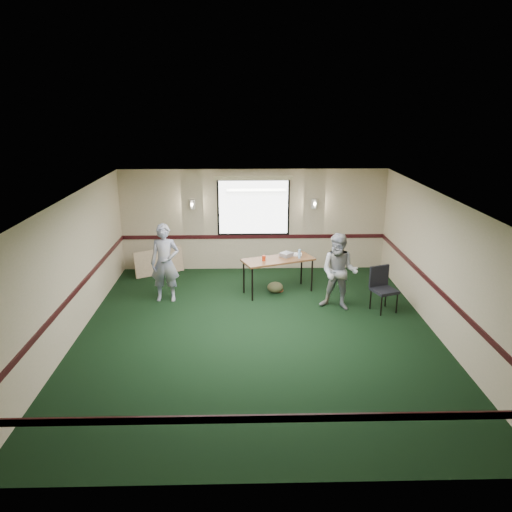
{
  "coord_description": "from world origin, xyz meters",
  "views": [
    {
      "loc": [
        -0.26,
        -8.89,
        4.41
      ],
      "look_at": [
        0.0,
        1.3,
        1.2
      ],
      "focal_mm": 35.0,
      "sensor_mm": 36.0,
      "label": 1
    }
  ],
  "objects_px": {
    "person_left": "(165,263)",
    "person_right": "(339,272)",
    "folding_table": "(278,261)",
    "projector": "(287,255)",
    "conference_chair": "(382,285)"
  },
  "relations": [
    {
      "from": "projector",
      "to": "person_right",
      "type": "distance_m",
      "value": 1.58
    },
    {
      "from": "conference_chair",
      "to": "person_left",
      "type": "relative_size",
      "value": 0.54
    },
    {
      "from": "projector",
      "to": "conference_chair",
      "type": "distance_m",
      "value": 2.37
    },
    {
      "from": "person_left",
      "to": "folding_table",
      "type": "bearing_deg",
      "value": 10.52
    },
    {
      "from": "projector",
      "to": "conference_chair",
      "type": "xyz_separation_m",
      "value": [
        1.98,
        -1.26,
        -0.31
      ]
    },
    {
      "from": "projector",
      "to": "person_left",
      "type": "relative_size",
      "value": 0.16
    },
    {
      "from": "conference_chair",
      "to": "person_right",
      "type": "distance_m",
      "value": 0.98
    },
    {
      "from": "person_right",
      "to": "folding_table",
      "type": "bearing_deg",
      "value": 163.36
    },
    {
      "from": "folding_table",
      "to": "person_left",
      "type": "xyz_separation_m",
      "value": [
        -2.58,
        -0.42,
        0.12
      ]
    },
    {
      "from": "conference_chair",
      "to": "projector",
      "type": "bearing_deg",
      "value": 126.99
    },
    {
      "from": "person_left",
      "to": "person_right",
      "type": "xyz_separation_m",
      "value": [
        3.84,
        -0.59,
        -0.04
      ]
    },
    {
      "from": "person_left",
      "to": "person_right",
      "type": "relative_size",
      "value": 1.05
    },
    {
      "from": "projector",
      "to": "person_right",
      "type": "height_order",
      "value": "person_right"
    },
    {
      "from": "folding_table",
      "to": "projector",
      "type": "distance_m",
      "value": 0.3
    },
    {
      "from": "person_left",
      "to": "person_right",
      "type": "bearing_deg",
      "value": -7.38
    }
  ]
}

